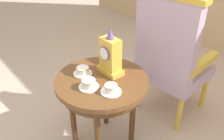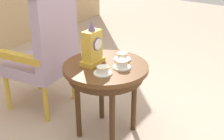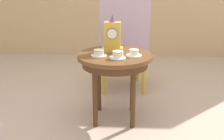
{
  "view_description": "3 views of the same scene",
  "coord_description": "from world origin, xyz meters",
  "views": [
    {
      "loc": [
        1.13,
        -0.86,
        1.57
      ],
      "look_at": [
        -0.06,
        0.13,
        0.62
      ],
      "focal_mm": 39.74,
      "sensor_mm": 36.0,
      "label": 1
    },
    {
      "loc": [
        -1.85,
        -1.25,
        1.61
      ],
      "look_at": [
        -0.0,
        -0.05,
        0.58
      ],
      "focal_mm": 51.1,
      "sensor_mm": 36.0,
      "label": 2
    },
    {
      "loc": [
        0.08,
        -2.4,
        1.28
      ],
      "look_at": [
        -0.04,
        -0.05,
        0.49
      ],
      "focal_mm": 45.78,
      "sensor_mm": 36.0,
      "label": 3
    }
  ],
  "objects": [
    {
      "name": "teacup_right",
      "position": [
        0.01,
        -0.13,
        0.65
      ],
      "size": [
        0.14,
        0.14,
        0.06
      ],
      "color": "white",
      "rests_on": "side_table"
    },
    {
      "name": "teacup_left",
      "position": [
        -0.15,
        -0.07,
        0.64
      ],
      "size": [
        0.13,
        0.13,
        0.06
      ],
      "color": "white",
      "rests_on": "side_table"
    },
    {
      "name": "mantel_clock",
      "position": [
        -0.05,
        0.1,
        0.75
      ],
      "size": [
        0.19,
        0.11,
        0.34
      ],
      "color": "gold",
      "rests_on": "side_table"
    },
    {
      "name": "side_table",
      "position": [
        -0.02,
        -0.0,
        0.54
      ],
      "size": [
        0.66,
        0.66,
        0.62
      ],
      "color": "brown",
      "rests_on": "ground"
    },
    {
      "name": "ground_plane",
      "position": [
        0.0,
        0.0,
        0.0
      ],
      "size": [
        10.0,
        10.0,
        0.0
      ],
      "primitive_type": "plane",
      "color": "#BCA38E"
    },
    {
      "name": "teacup_center",
      "position": [
        0.14,
        -0.05,
        0.64
      ],
      "size": [
        0.14,
        0.14,
        0.06
      ],
      "color": "white",
      "rests_on": "side_table"
    },
    {
      "name": "armchair",
      "position": [
        0.04,
        0.67,
        0.59
      ],
      "size": [
        0.6,
        0.58,
        1.14
      ],
      "color": "#B299B7",
      "rests_on": "ground"
    }
  ]
}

